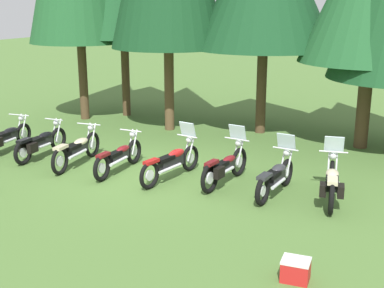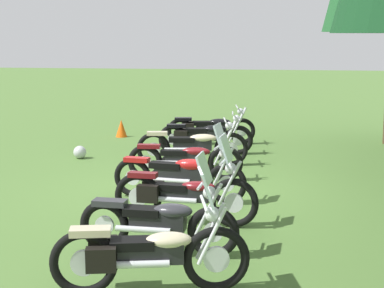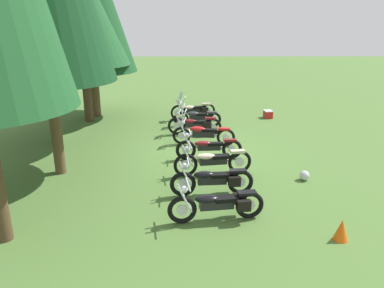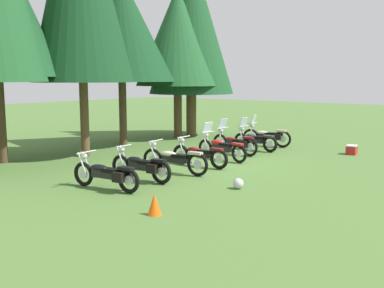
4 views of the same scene
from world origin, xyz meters
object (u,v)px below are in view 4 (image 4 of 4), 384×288
Objects in this scene: motorcycle_1 at (142,166)px; motorcycle_4 at (221,147)px; motorcycle_5 at (235,143)px; dropped_helmet at (238,184)px; pine_tree_3 at (121,28)px; pine_tree_4 at (177,37)px; motorcycle_3 at (199,154)px; traffic_cone at (154,204)px; motorcycle_0 at (107,174)px; motorcycle_2 at (174,159)px; motorcycle_6 at (255,140)px; pine_tree_5 at (191,23)px; picnic_cooler at (352,150)px; motorcycle_7 at (267,136)px.

motorcycle_4 is (4.27, 0.16, 0.03)m from motorcycle_1.
dropped_helmet is (-4.64, -3.17, -0.32)m from motorcycle_5.
pine_tree_4 is at bearing -5.42° from pine_tree_3.
motorcycle_3 reaches higher than traffic_cone.
dropped_helmet is at bearing -147.68° from motorcycle_0.
motorcycle_2 reaches higher than motorcycle_3.
motorcycle_4 is 1.37m from motorcycle_5.
motorcycle_0 is 0.95× the size of motorcycle_2.
motorcycle_6 is 7.56m from pine_tree_3.
motorcycle_6 is 0.29× the size of pine_tree_4.
motorcycle_4 is at bearing 23.12° from traffic_cone.
motorcycle_5 reaches higher than motorcycle_0.
motorcycle_2 is 4.24m from motorcycle_5.
pine_tree_3 is at bearing 27.01° from motorcycle_6.
motorcycle_6 is at bearing 27.23° from dropped_helmet.
motorcycle_2 is (1.39, -0.05, 0.02)m from motorcycle_1.
pine_tree_5 reaches higher than pine_tree_3.
motorcycle_1 is 4.70× the size of traffic_cone.
pine_tree_4 is (7.95, 5.41, 4.55)m from motorcycle_1.
pine_tree_3 is 11.78m from traffic_cone.
motorcycle_4 reaches higher than picnic_cooler.
motorcycle_1 is 11.68m from pine_tree_5.
pine_tree_3 reaches higher than dropped_helmet.
pine_tree_4 reaches higher than motorcycle_2.
pine_tree_4 is 14.96× the size of picnic_cooler.
pine_tree_5 is (10.30, 5.37, 5.30)m from motorcycle_0.
picnic_cooler is at bearing -92.98° from pine_tree_5.
motorcycle_2 reaches higher than dropped_helmet.
motorcycle_2 is at bearing 156.14° from picnic_cooler.
traffic_cone is at bearing -141.70° from pine_tree_4.
motorcycle_2 is 1.13× the size of motorcycle_6.
motorcycle_2 is 0.32× the size of pine_tree_4.
motorcycle_4 is 8.75m from pine_tree_5.
dropped_helmet is (-3.30, -2.91, -0.32)m from motorcycle_4.
pine_tree_4 reaches higher than motorcycle_5.
pine_tree_5 is at bearing -70.55° from motorcycle_0.
motorcycle_5 is 8.36m from traffic_cone.
motorcycle_0 is 3.59m from dropped_helmet.
picnic_cooler is at bearing -3.37° from dropped_helmet.
pine_tree_5 is at bearing -18.67° from motorcycle_6.
motorcycle_1 is 0.94× the size of motorcycle_2.
motorcycle_2 is 1.06× the size of motorcycle_3.
picnic_cooler is at bearing -122.42° from motorcycle_3.
pine_tree_5 is at bearing -5.04° from pine_tree_3.
motorcycle_3 is 4.21m from motorcycle_6.
motorcycle_2 is (2.75, -0.02, 0.02)m from motorcycle_0.
motorcycle_5 is 0.30× the size of pine_tree_4.
motorcycle_7 is 4.37× the size of picnic_cooler.
motorcycle_6 is at bearing -101.15° from pine_tree_4.
motorcycle_1 is 8.70m from pine_tree_3.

